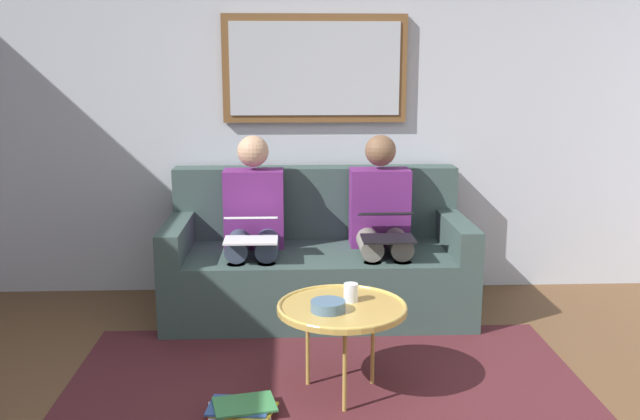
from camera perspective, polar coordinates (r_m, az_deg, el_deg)
wall_rear at (r=4.84m, az=-0.46°, el=8.60°), size 6.00×0.12×2.60m
area_rug at (r=3.46m, az=0.63°, el=-15.15°), size 2.60×1.80×0.01m
couch at (r=4.53m, az=-0.23°, el=-4.33°), size 1.90×0.90×0.90m
framed_mirror at (r=4.74m, az=-0.43°, el=11.55°), size 1.24×0.05×0.72m
coffee_table at (r=3.34m, az=1.82°, el=-8.11°), size 0.62×0.62×0.46m
cup at (r=3.38m, az=2.55°, el=-6.80°), size 0.07×0.07×0.09m
bowl at (r=3.26m, az=0.66°, el=-7.91°), size 0.16×0.16×0.05m
person_left at (r=4.42m, az=5.07°, el=-0.81°), size 0.38×0.58×1.14m
laptop_black at (r=4.19m, az=5.50°, el=-1.22°), size 0.31×0.37×0.16m
person_right at (r=4.39m, az=-5.50°, el=-0.91°), size 0.38×0.58×1.14m
laptop_white at (r=4.15m, az=-5.68°, el=-1.45°), size 0.31×0.33×0.14m
magazine_stack at (r=3.33m, az=-6.52°, el=-15.92°), size 0.33×0.27×0.05m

